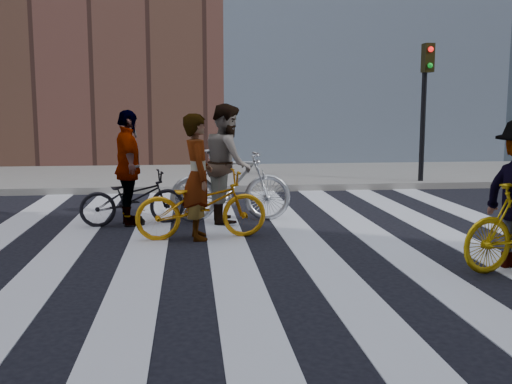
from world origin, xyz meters
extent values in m
plane|color=black|center=(0.00, 0.00, 0.00)|extent=(100.00, 100.00, 0.00)
cube|color=gray|center=(0.00, 7.50, 0.07)|extent=(100.00, 5.00, 0.15)
cube|color=silver|center=(-2.75, 0.00, 0.01)|extent=(0.55, 10.00, 0.01)
cube|color=silver|center=(-1.65, 0.00, 0.01)|extent=(0.55, 10.00, 0.01)
cube|color=silver|center=(-0.55, 0.00, 0.01)|extent=(0.55, 10.00, 0.01)
cube|color=silver|center=(0.55, 0.00, 0.01)|extent=(0.55, 10.00, 0.01)
cube|color=silver|center=(1.65, 0.00, 0.01)|extent=(0.55, 10.00, 0.01)
cube|color=silver|center=(2.75, 0.00, 0.01)|extent=(0.55, 10.00, 0.01)
cylinder|color=black|center=(4.40, 5.40, 1.60)|extent=(0.12, 0.12, 3.20)
cube|color=black|center=(4.40, 5.25, 3.00)|extent=(0.22, 0.28, 0.65)
sphere|color=red|center=(4.40, 5.10, 3.18)|extent=(0.12, 0.12, 0.12)
sphere|color=#0CCC26|center=(4.40, 5.10, 2.82)|extent=(0.12, 0.12, 0.12)
imported|color=orange|center=(-0.89, 0.35, 0.50)|extent=(1.95, 0.87, 0.99)
imported|color=#B7BBC2|center=(-0.38, 1.63, 0.61)|extent=(2.02, 0.59, 1.21)
imported|color=black|center=(-1.98, 1.48, 0.44)|extent=(1.76, 0.92, 0.88)
imported|color=slate|center=(-0.94, 0.35, 0.90)|extent=(0.50, 0.70, 1.80)
imported|color=slate|center=(-0.43, 1.63, 0.97)|extent=(0.75, 0.96, 1.95)
imported|color=slate|center=(-2.03, 1.48, 0.93)|extent=(0.67, 1.16, 1.85)
camera|label=1|loc=(-1.05, -8.19, 1.90)|focal=42.00mm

